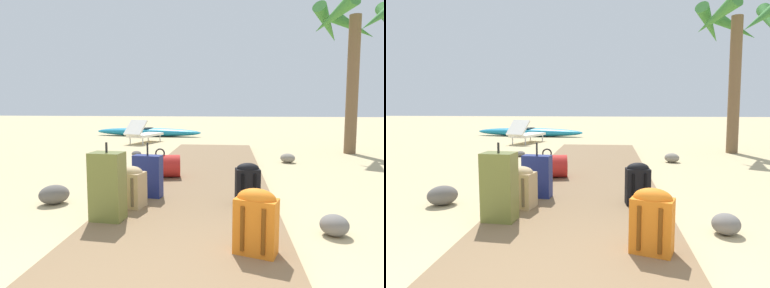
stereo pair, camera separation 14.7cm
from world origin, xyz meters
TOP-DOWN VIEW (x-y plane):
  - ground_plane at (0.00, 3.45)m, footprint 60.00×60.00m
  - boardwalk at (0.00, 4.31)m, footprint 2.03×8.61m
  - backpack_tan at (-0.70, 2.26)m, footprint 0.34×0.30m
  - backpack_black at (0.67, 2.50)m, footprint 0.30×0.23m
  - suitcase_olive at (-0.81, 1.78)m, footprint 0.36×0.27m
  - duffel_bag_red at (-0.70, 3.95)m, footprint 0.72×0.48m
  - backpack_orange at (0.68, 1.11)m, footprint 0.38×0.29m
  - suitcase_navy at (-0.61, 2.73)m, footprint 0.39×0.22m
  - palm_tree_far_right at (3.58, 7.77)m, footprint 2.28×2.31m
  - lounge_chair at (-2.41, 9.51)m, footprint 1.04×1.66m
  - kayak at (-2.85, 11.94)m, footprint 4.41×1.15m
  - rock_right_far at (1.72, 6.11)m, footprint 0.43×0.41m
  - rock_left_near at (-1.85, 6.65)m, footprint 0.25×0.26m
  - rock_right_near at (1.49, 1.80)m, footprint 0.39×0.39m
  - rock_left_mid at (-1.81, 2.52)m, footprint 0.48×0.46m

SIDE VIEW (x-z plane):
  - ground_plane at x=0.00m, z-range 0.00..0.00m
  - boardwalk at x=0.00m, z-range 0.00..0.08m
  - rock_left_near at x=-1.85m, z-range 0.00..0.13m
  - rock_right_far at x=1.72m, z-range 0.00..0.20m
  - rock_right_near at x=1.49m, z-range 0.00..0.21m
  - rock_left_mid at x=-1.81m, z-range 0.00..0.25m
  - kayak at x=-2.85m, z-range 0.00..0.34m
  - duffel_bag_red at x=-0.70m, z-range 0.03..0.51m
  - lounge_chair at x=-2.41m, z-range -0.06..0.72m
  - backpack_tan at x=-0.70m, z-range 0.09..0.58m
  - backpack_black at x=0.67m, z-range 0.09..0.61m
  - suitcase_navy at x=-0.61m, z-range 0.00..0.72m
  - backpack_orange at x=0.68m, z-range 0.09..0.64m
  - suitcase_olive at x=-0.81m, z-range 0.03..0.85m
  - palm_tree_far_right at x=3.58m, z-range 1.01..4.96m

